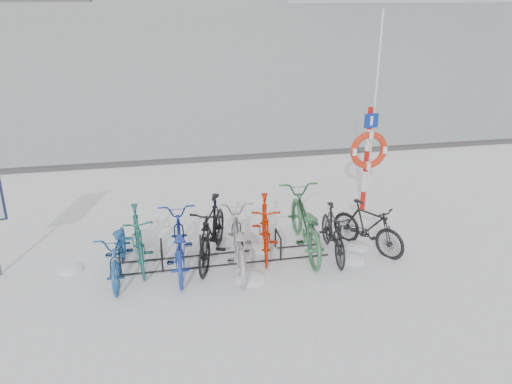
# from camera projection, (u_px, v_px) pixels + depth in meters

# --- Properties ---
(ground) EXTENTS (900.00, 900.00, 0.00)m
(ground) POSITION_uv_depth(u_px,v_px,m) (221.00, 260.00, 9.29)
(ground) COLOR white
(ground) RESTS_ON ground
(ice_sheet) EXTENTS (400.00, 298.00, 0.02)m
(ice_sheet) POSITION_uv_depth(u_px,v_px,m) (156.00, 8.00, 150.36)
(ice_sheet) COLOR #A1AFB6
(ice_sheet) RESTS_ON ground
(quay_edge) EXTENTS (400.00, 0.25, 0.10)m
(quay_edge) POSITION_uv_depth(u_px,v_px,m) (196.00, 160.00, 14.64)
(quay_edge) COLOR #3F3F42
(quay_edge) RESTS_ON ground
(bike_rack) EXTENTS (4.00, 0.48, 0.46)m
(bike_rack) POSITION_uv_depth(u_px,v_px,m) (221.00, 251.00, 9.22)
(bike_rack) COLOR black
(bike_rack) RESTS_ON ground
(lifebuoy_station) EXTENTS (0.83, 0.23, 4.33)m
(lifebuoy_station) POSITION_uv_depth(u_px,v_px,m) (369.00, 150.00, 10.79)
(lifebuoy_station) COLOR #AC110D
(lifebuoy_station) RESTS_ON ground
(bike_0) EXTENTS (0.70, 1.86, 0.97)m
(bike_0) POSITION_uv_depth(u_px,v_px,m) (119.00, 249.00, 8.68)
(bike_0) COLOR #1E5091
(bike_0) RESTS_ON ground
(bike_1) EXTENTS (0.69, 1.83, 1.07)m
(bike_1) POSITION_uv_depth(u_px,v_px,m) (138.00, 236.00, 9.02)
(bike_1) COLOR #1C5B53
(bike_1) RESTS_ON ground
(bike_2) EXTENTS (0.74, 1.97, 1.03)m
(bike_2) POSITION_uv_depth(u_px,v_px,m) (178.00, 241.00, 8.88)
(bike_2) COLOR #1A339A
(bike_2) RESTS_ON ground
(bike_3) EXTENTS (1.18, 2.05, 1.19)m
(bike_3) POSITION_uv_depth(u_px,v_px,m) (212.00, 229.00, 9.14)
(bike_3) COLOR black
(bike_3) RESTS_ON ground
(bike_4) EXTENTS (0.84, 2.05, 1.05)m
(bike_4) POSITION_uv_depth(u_px,v_px,m) (238.00, 240.00, 8.92)
(bike_4) COLOR #9FA1A6
(bike_4) RESTS_ON ground
(bike_5) EXTENTS (0.81, 1.88, 1.09)m
(bike_5) POSITION_uv_depth(u_px,v_px,m) (265.00, 225.00, 9.43)
(bike_5) COLOR #B41E03
(bike_5) RESTS_ON ground
(bike_6) EXTENTS (0.88, 2.27, 1.17)m
(bike_6) POSITION_uv_depth(u_px,v_px,m) (305.00, 221.00, 9.51)
(bike_6) COLOR #316A41
(bike_6) RESTS_ON ground
(bike_7) EXTENTS (0.57, 1.65, 0.98)m
(bike_7) POSITION_uv_depth(u_px,v_px,m) (333.00, 231.00, 9.33)
(bike_7) COLOR black
(bike_7) RESTS_ON ground
(bike_8) EXTENTS (1.26, 1.63, 0.98)m
(bike_8) POSITION_uv_depth(u_px,v_px,m) (368.00, 225.00, 9.54)
(bike_8) COLOR black
(bike_8) RESTS_ON ground
(snow_drifts) EXTENTS (5.84, 1.54, 0.19)m
(snow_drifts) POSITION_uv_depth(u_px,v_px,m) (265.00, 261.00, 9.27)
(snow_drifts) COLOR white
(snow_drifts) RESTS_ON ground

